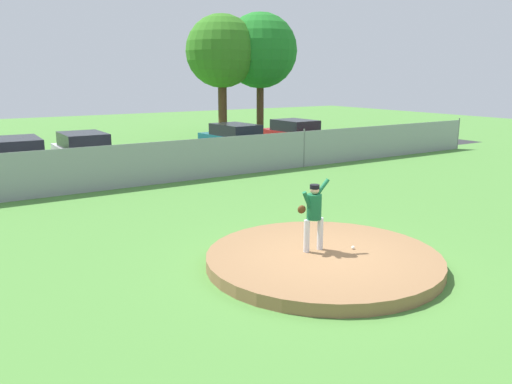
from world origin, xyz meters
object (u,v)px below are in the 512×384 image
parked_car_teal (236,141)px  parked_car_silver (17,159)px  pitcher_youth (314,211)px  parked_car_red (295,135)px  parked_car_white (84,153)px  baseball (353,248)px  traffic_cone_orange (189,163)px

parked_car_teal → parked_car_silver: parked_car_teal is taller
parked_car_teal → pitcher_youth: bearing=-114.1°
parked_car_red → parked_car_silver: size_ratio=0.93×
pitcher_youth → parked_car_white: bearing=94.9°
pitcher_youth → parked_car_silver: size_ratio=0.34×
parked_car_white → baseball: bearing=-82.0°
baseball → parked_car_red: 17.65m
parked_car_white → traffic_cone_orange: (3.92, -2.15, -0.52)m
parked_car_white → parked_car_teal: size_ratio=0.96×
pitcher_youth → traffic_cone_orange: 12.28m
pitcher_youth → traffic_cone_orange: (2.71, 11.94, -0.91)m
parked_car_silver → baseball: bearing=-71.6°
traffic_cone_orange → parked_car_silver: bearing=164.3°
parked_car_red → parked_car_silver: 14.27m
parked_car_white → traffic_cone_orange: 4.50m
pitcher_youth → parked_car_white: 14.15m
parked_car_silver → traffic_cone_orange: size_ratio=8.52×
parked_car_red → traffic_cone_orange: parked_car_red is taller
traffic_cone_orange → parked_car_white: bearing=151.3°
pitcher_youth → parked_car_white: (-1.21, 14.09, -0.39)m
baseball → parked_car_teal: (5.36, 14.22, 0.50)m
baseball → parked_car_red: bearing=57.3°
pitcher_youth → parked_car_red: bearing=54.4°
parked_car_white → parked_car_silver: bearing=-173.8°
baseball → traffic_cone_orange: (1.89, 12.35, -0.04)m
pitcher_youth → parked_car_white: size_ratio=0.37×
baseball → parked_car_silver: size_ratio=0.02×
pitcher_youth → traffic_cone_orange: pitcher_youth is taller
pitcher_youth → baseball: (0.82, -0.41, -0.88)m
traffic_cone_orange → parked_car_teal: bearing=28.3°
baseball → parked_car_white: bearing=98.0°
pitcher_youth → parked_car_red: size_ratio=0.37×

